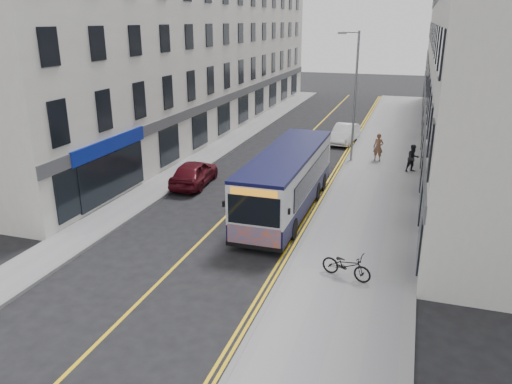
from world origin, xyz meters
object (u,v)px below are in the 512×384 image
Objects in this scene: city_bus at (287,179)px; car_maroon at (194,173)px; streetlamp at (354,93)px; pedestrian_far at (413,158)px; bicycle at (346,265)px; pedestrian_near at (378,147)px; car_white at (345,134)px.

car_maroon is (-5.80, 2.27, -0.89)m from city_bus.
streetlamp is 10.18m from city_bus.
pedestrian_far is at bearing -21.11° from streetlamp.
bicycle is 1.04× the size of pedestrian_near.
city_bus is 5.76× the size of pedestrian_near.
streetlamp reaches higher than bicycle.
car_white is at bearing 92.41° from pedestrian_far.
car_white is 14.01m from car_maroon.
city_bus is at bearing -98.42° from pedestrian_near.
pedestrian_near is at bearing 71.57° from city_bus.
car_white is at bearing 130.80° from pedestrian_near.
streetlamp reaches higher than car_white.
city_bus is at bearing 48.21° from bicycle.
streetlamp is 1.93× the size of car_maroon.
car_white is (-3.07, 20.61, 0.09)m from bicycle.
city_bus is 14.79m from car_white.
bicycle is (3.64, -5.86, -1.00)m from city_bus.
car_white is at bearing 24.82° from bicycle.
pedestrian_near is at bearing 17.37° from bicycle.
streetlamp is 5.36m from pedestrian_far.
city_bus is at bearing -85.82° from car_white.
streetlamp is at bearing -139.45° from car_maroon.
streetlamp is at bearing 23.58° from bicycle.
streetlamp is 6.40m from car_white.
pedestrian_far reaches higher than car_maroon.
pedestrian_near is at bearing 14.41° from streetlamp.
car_white is (-1.10, 5.11, -3.70)m from streetlamp.
car_white is at bearing -121.10° from car_maroon.
city_bus is at bearing 154.54° from car_maroon.
streetlamp is 4.60× the size of pedestrian_near.
streetlamp reaches higher than pedestrian_far.
car_maroon is at bearing -110.63° from car_white.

